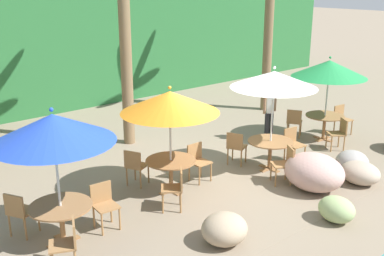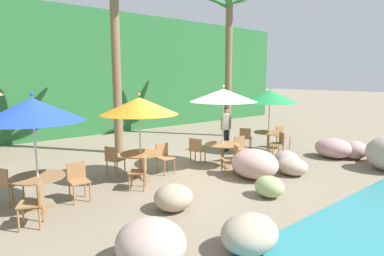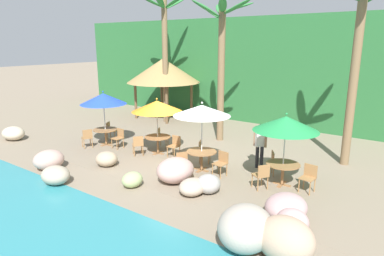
{
  "view_description": "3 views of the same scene",
  "coord_description": "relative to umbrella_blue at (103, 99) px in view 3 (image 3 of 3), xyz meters",
  "views": [
    {
      "loc": [
        -6.95,
        -7.18,
        4.49
      ],
      "look_at": [
        -0.58,
        0.35,
        1.33
      ],
      "focal_mm": 43.71,
      "sensor_mm": 36.0,
      "label": 1
    },
    {
      "loc": [
        -5.75,
        -7.32,
        2.81
      ],
      "look_at": [
        0.57,
        0.24,
        1.27
      ],
      "focal_mm": 30.65,
      "sensor_mm": 36.0,
      "label": 2
    },
    {
      "loc": [
        8.02,
        -10.1,
        4.6
      ],
      "look_at": [
        0.59,
        0.3,
        1.38
      ],
      "focal_mm": 31.93,
      "sensor_mm": 36.0,
      "label": 3
    }
  ],
  "objects": [
    {
      "name": "ground_plane",
      "position": [
        3.97,
        0.13,
        -2.15
      ],
      "size": [
        120.0,
        120.0,
        0.0
      ],
      "primitive_type": "plane",
      "color": "gray"
    },
    {
      "name": "terrace_deck",
      "position": [
        3.97,
        0.13,
        -2.14
      ],
      "size": [
        18.0,
        5.2,
        0.01
      ],
      "color": "gray",
      "rests_on": "ground"
    },
    {
      "name": "foliage_backdrop",
      "position": [
        3.97,
        9.13,
        0.85
      ],
      "size": [
        28.0,
        2.4,
        6.0
      ],
      "color": "#286633",
      "rests_on": "ground"
    },
    {
      "name": "rock_seawall",
      "position": [
        5.83,
        -2.69,
        -1.75
      ],
      "size": [
        15.35,
        3.59,
        1.06
      ],
      "color": "tan",
      "rests_on": "ground"
    },
    {
      "name": "umbrella_blue",
      "position": [
        0.0,
        0.0,
        0.0
      ],
      "size": [
        2.06,
        2.06,
        2.5
      ],
      "color": "silver",
      "rests_on": "ground"
    },
    {
      "name": "dining_table_blue",
      "position": [
        0.0,
        0.0,
        -1.53
      ],
      "size": [
        1.1,
        1.1,
        0.74
      ],
      "color": "olive",
      "rests_on": "ground"
    },
    {
      "name": "chair_blue_seaward",
      "position": [
        0.85,
        0.02,
        -1.63
      ],
      "size": [
        0.45,
        0.46,
        0.87
      ],
      "color": "#9E7042",
      "rests_on": "ground"
    },
    {
      "name": "chair_blue_inland",
      "position": [
        -0.48,
        0.71,
        -1.63
      ],
      "size": [
        0.57,
        0.57,
        0.87
      ],
      "color": "#9E7042",
      "rests_on": "ground"
    },
    {
      "name": "chair_blue_left",
      "position": [
        -0.27,
        -0.81,
        -1.63
      ],
      "size": [
        0.56,
        0.56,
        0.87
      ],
      "color": "#9E7042",
      "rests_on": "ground"
    },
    {
      "name": "umbrella_orange",
      "position": [
        2.77,
        0.45,
        -0.11
      ],
      "size": [
        2.1,
        2.1,
        2.38
      ],
      "color": "silver",
      "rests_on": "ground"
    },
    {
      "name": "dining_table_orange",
      "position": [
        2.77,
        0.45,
        -1.53
      ],
      "size": [
        1.1,
        1.1,
        0.74
      ],
      "color": "olive",
      "rests_on": "ground"
    },
    {
      "name": "chair_orange_seaward",
      "position": [
        3.62,
        0.54,
        -1.63
      ],
      "size": [
        0.42,
        0.43,
        0.87
      ],
      "color": "#9E7042",
      "rests_on": "ground"
    },
    {
      "name": "chair_orange_inland",
      "position": [
        2.32,
        1.18,
        -1.63
      ],
      "size": [
        0.57,
        0.56,
        0.87
      ],
      "color": "#9E7042",
      "rests_on": "ground"
    },
    {
      "name": "chair_orange_left",
      "position": [
        2.33,
        -0.28,
        -1.63
      ],
      "size": [
        0.59,
        0.59,
        0.87
      ],
      "color": "#9E7042",
      "rests_on": "ground"
    },
    {
      "name": "umbrella_white",
      "position": [
        5.39,
        -0.12,
        0.11
      ],
      "size": [
        2.05,
        2.05,
        2.57
      ],
      "color": "silver",
      "rests_on": "ground"
    },
    {
      "name": "dining_table_white",
      "position": [
        5.39,
        -0.12,
        -1.53
      ],
      "size": [
        1.1,
        1.1,
        0.74
      ],
      "color": "olive",
      "rests_on": "ground"
    },
    {
      "name": "chair_white_seaward",
      "position": [
        6.25,
        -0.14,
        -1.63
      ],
      "size": [
        0.47,
        0.48,
        0.87
      ],
      "color": "#9E7042",
      "rests_on": "ground"
    },
    {
      "name": "chair_white_inland",
      "position": [
        4.95,
        0.61,
        -1.63
      ],
      "size": [
        0.57,
        0.56,
        0.87
      ],
      "color": "#9E7042",
      "rests_on": "ground"
    },
    {
      "name": "chair_white_left",
      "position": [
        5.02,
        -0.89,
        -1.63
      ],
      "size": [
        0.58,
        0.58,
        0.87
      ],
      "color": "#9E7042",
      "rests_on": "ground"
    },
    {
      "name": "umbrella_green",
      "position": [
        8.3,
        0.33,
        -0.05
      ],
      "size": [
        2.1,
        2.1,
        2.44
      ],
      "color": "silver",
      "rests_on": "ground"
    },
    {
      "name": "dining_table_green",
      "position": [
        8.3,
        0.33,
        -1.53
      ],
      "size": [
        1.1,
        1.1,
        0.74
      ],
      "color": "olive",
      "rests_on": "ground"
    },
    {
      "name": "chair_green_seaward",
      "position": [
        9.16,
        0.32,
        -1.63
      ],
      "size": [
        0.47,
        0.47,
        0.87
      ],
      "color": "#9E7042",
      "rests_on": "ground"
    },
    {
      "name": "chair_green_inland",
      "position": [
        7.78,
        1.01,
        -1.63
      ],
      "size": [
        0.58,
        0.58,
        0.87
      ],
      "color": "#9E7042",
      "rests_on": "ground"
    },
    {
      "name": "chair_green_left",
      "position": [
        7.9,
        -0.42,
        -1.63
      ],
      "size": [
        0.59,
        0.59,
        0.87
      ],
      "color": "#9E7042",
      "rests_on": "ground"
    },
    {
      "name": "palm_tree_nearest",
      "position": [
        -0.84,
        5.3,
        2.57
      ],
      "size": [
        3.2,
        3.07,
        7.16
      ],
      "color": "brown",
      "rests_on": "ground"
    },
    {
      "name": "palm_tree_second",
      "position": [
        3.83,
        3.77,
        2.1
      ],
      "size": [
        2.94,
        2.65,
        6.43
      ],
      "color": "brown",
      "rests_on": "ground"
    },
    {
      "name": "palm_tree_third",
      "position": [
        9.54,
        3.67,
        2.05
      ],
      "size": [
        2.67,
        2.74,
        6.58
      ],
      "color": "brown",
      "rests_on": "ground"
    },
    {
      "name": "palapa_hut",
      "position": [
        -1.66,
        6.13,
        0.77
      ],
      "size": [
        4.48,
        4.48,
        3.66
      ],
      "color": "brown",
      "rests_on": "ground"
    },
    {
      "name": "waiter_in_white",
      "position": [
        7.02,
        1.33,
        -1.16
      ],
      "size": [
        0.52,
        0.38,
        1.7
      ],
      "color": "#232328",
      "rests_on": "ground"
    }
  ]
}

